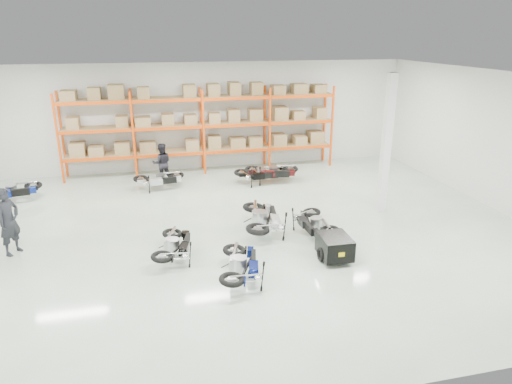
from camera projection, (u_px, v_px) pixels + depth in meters
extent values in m
plane|color=silver|center=(230.00, 231.00, 13.74)|extent=(18.00, 18.00, 0.00)
plane|color=white|center=(227.00, 78.00, 12.25)|extent=(18.00, 18.00, 0.00)
plane|color=silver|center=(200.00, 117.00, 19.42)|extent=(18.00, 0.00, 18.00)
plane|color=silver|center=(312.00, 282.00, 6.56)|extent=(18.00, 0.00, 18.00)
plane|color=silver|center=(500.00, 142.00, 14.92)|extent=(0.00, 14.00, 14.00)
cube|color=#E7490C|center=(58.00, 140.00, 17.47)|extent=(0.08, 0.08, 3.50)
cube|color=#E7490C|center=(62.00, 135.00, 18.30)|extent=(0.08, 0.08, 3.50)
cube|color=#E7490C|center=(133.00, 136.00, 18.07)|extent=(0.08, 0.08, 3.50)
cube|color=#E7490C|center=(134.00, 132.00, 18.90)|extent=(0.08, 0.08, 3.50)
cube|color=#E7490C|center=(204.00, 133.00, 18.67)|extent=(0.08, 0.08, 3.50)
cube|color=#E7490C|center=(201.00, 129.00, 19.50)|extent=(0.08, 0.08, 3.50)
cube|color=#E7490C|center=(270.00, 130.00, 19.27)|extent=(0.08, 0.08, 3.50)
cube|color=#E7490C|center=(265.00, 126.00, 20.10)|extent=(0.08, 0.08, 3.50)
cube|color=#E7490C|center=(332.00, 127.00, 19.87)|extent=(0.08, 0.08, 3.50)
cube|color=#E7490C|center=(324.00, 123.00, 20.70)|extent=(0.08, 0.08, 3.50)
cube|color=#E7490C|center=(99.00, 159.00, 18.05)|extent=(2.70, 0.08, 0.12)
cube|color=#E7490C|center=(101.00, 154.00, 18.88)|extent=(2.70, 0.08, 0.12)
cube|color=#A48654|center=(100.00, 155.00, 18.44)|extent=(2.68, 0.88, 0.02)
cube|color=#A48654|center=(99.00, 149.00, 18.37)|extent=(2.40, 0.70, 0.44)
cube|color=#E7490C|center=(170.00, 155.00, 18.65)|extent=(2.70, 0.08, 0.12)
cube|color=#E7490C|center=(169.00, 150.00, 19.48)|extent=(2.70, 0.08, 0.12)
cube|color=#A48654|center=(170.00, 151.00, 19.04)|extent=(2.68, 0.88, 0.02)
cube|color=#A48654|center=(169.00, 145.00, 18.97)|extent=(2.40, 0.70, 0.44)
cube|color=#E7490C|center=(238.00, 151.00, 19.25)|extent=(2.70, 0.08, 0.12)
cube|color=#E7490C|center=(234.00, 146.00, 20.08)|extent=(2.70, 0.08, 0.12)
cube|color=#A48654|center=(236.00, 147.00, 19.64)|extent=(2.68, 0.88, 0.02)
cube|color=#A48654|center=(235.00, 142.00, 19.57)|extent=(2.40, 0.70, 0.44)
cube|color=#E7490C|center=(301.00, 148.00, 19.85)|extent=(2.70, 0.08, 0.12)
cube|color=#E7490C|center=(294.00, 143.00, 20.68)|extent=(2.70, 0.08, 0.12)
cube|color=#A48654|center=(297.00, 144.00, 20.24)|extent=(2.68, 0.88, 0.02)
cube|color=#A48654|center=(298.00, 139.00, 20.16)|extent=(2.40, 0.70, 0.44)
cube|color=#E7490C|center=(96.00, 132.00, 17.69)|extent=(2.70, 0.08, 0.12)
cube|color=#E7490C|center=(98.00, 127.00, 18.51)|extent=(2.70, 0.08, 0.12)
cube|color=#A48654|center=(97.00, 128.00, 18.08)|extent=(2.68, 0.88, 0.02)
cube|color=#A48654|center=(96.00, 122.00, 18.00)|extent=(2.40, 0.70, 0.44)
cube|color=#E7490C|center=(169.00, 128.00, 18.29)|extent=(2.70, 0.08, 0.12)
cube|color=#E7490C|center=(168.00, 124.00, 19.11)|extent=(2.70, 0.08, 0.12)
cube|color=#A48654|center=(168.00, 125.00, 18.68)|extent=(2.68, 0.88, 0.02)
cube|color=#A48654|center=(168.00, 119.00, 18.60)|extent=(2.40, 0.70, 0.44)
cube|color=#E7490C|center=(237.00, 125.00, 18.89)|extent=(2.70, 0.08, 0.12)
cube|color=#E7490C|center=(233.00, 121.00, 19.71)|extent=(2.70, 0.08, 0.12)
cube|color=#A48654|center=(235.00, 122.00, 19.28)|extent=(2.68, 0.88, 0.02)
cube|color=#A48654|center=(235.00, 116.00, 19.20)|extent=(2.40, 0.70, 0.44)
cube|color=#E7490C|center=(301.00, 123.00, 19.49)|extent=(2.70, 0.08, 0.12)
cube|color=#E7490C|center=(295.00, 119.00, 20.31)|extent=(2.70, 0.08, 0.12)
cube|color=#A48654|center=(298.00, 119.00, 19.88)|extent=(2.68, 0.88, 0.02)
cube|color=#A48654|center=(298.00, 114.00, 19.80)|extent=(2.40, 0.70, 0.44)
cube|color=#E7490C|center=(92.00, 103.00, 17.32)|extent=(2.70, 0.08, 0.12)
cube|color=#E7490C|center=(95.00, 100.00, 18.15)|extent=(2.70, 0.08, 0.12)
cube|color=#A48654|center=(93.00, 100.00, 17.71)|extent=(2.68, 0.88, 0.02)
cube|color=#A48654|center=(93.00, 94.00, 17.64)|extent=(2.40, 0.70, 0.44)
cube|color=#E7490C|center=(167.00, 101.00, 17.92)|extent=(2.70, 0.08, 0.12)
cube|color=#E7490C|center=(166.00, 98.00, 18.75)|extent=(2.70, 0.08, 0.12)
cube|color=#A48654|center=(166.00, 97.00, 18.31)|extent=(2.68, 0.88, 0.02)
cube|color=#A48654|center=(166.00, 92.00, 18.24)|extent=(2.40, 0.70, 0.44)
cube|color=#E7490C|center=(237.00, 99.00, 18.52)|extent=(2.70, 0.08, 0.12)
cube|color=#E7490C|center=(233.00, 96.00, 19.35)|extent=(2.70, 0.08, 0.12)
cube|color=#A48654|center=(235.00, 95.00, 18.91)|extent=(2.68, 0.88, 0.02)
cube|color=#A48654|center=(235.00, 90.00, 18.84)|extent=(2.40, 0.70, 0.44)
cube|color=#E7490C|center=(302.00, 96.00, 19.12)|extent=(2.70, 0.08, 0.12)
cube|color=#E7490C|center=(296.00, 94.00, 19.95)|extent=(2.70, 0.08, 0.12)
cube|color=#A48654|center=(299.00, 93.00, 19.51)|extent=(2.68, 0.88, 0.02)
cube|color=#A48654|center=(299.00, 88.00, 19.44)|extent=(2.40, 0.70, 0.44)
cube|color=white|center=(386.00, 145.00, 14.56)|extent=(0.25, 0.25, 4.50)
cube|color=black|center=(335.00, 246.00, 11.83)|extent=(0.78, 0.97, 0.55)
cube|color=yellow|center=(342.00, 255.00, 11.39)|extent=(0.16, 0.02, 0.11)
torus|color=black|center=(320.00, 255.00, 11.82)|extent=(0.08, 0.38, 0.38)
torus|color=black|center=(348.00, 252.00, 11.98)|extent=(0.08, 0.38, 0.38)
cylinder|color=black|center=(326.00, 234.00, 12.41)|extent=(0.06, 0.91, 0.04)
imported|color=black|center=(9.00, 221.00, 12.04)|extent=(0.73, 0.81, 1.86)
imported|color=black|center=(162.00, 163.00, 17.92)|extent=(0.79, 0.63, 1.58)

